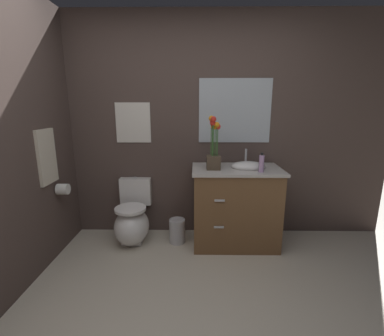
{
  "coord_description": "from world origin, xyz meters",
  "views": [
    {
      "loc": [
        0.07,
        -1.33,
        1.51
      ],
      "look_at": [
        0.04,
        1.36,
        0.88
      ],
      "focal_mm": 24.93,
      "sensor_mm": 36.0,
      "label": 1
    }
  ],
  "objects_px": {
    "vanity_cabinet": "(236,205)",
    "toilet": "(133,221)",
    "flower_vase": "(214,149)",
    "trash_bin": "(177,231)",
    "wall_poster": "(133,123)",
    "toilet_paper_roll": "(63,189)",
    "wall_mirror": "(235,111)",
    "hanging_towel": "(47,157)",
    "soap_bottle": "(261,163)"
  },
  "relations": [
    {
      "from": "flower_vase",
      "to": "hanging_towel",
      "type": "distance_m",
      "value": 1.61
    },
    {
      "from": "flower_vase",
      "to": "toilet",
      "type": "bearing_deg",
      "value": 175.28
    },
    {
      "from": "flower_vase",
      "to": "wall_poster",
      "type": "bearing_deg",
      "value": 159.08
    },
    {
      "from": "wall_poster",
      "to": "toilet_paper_roll",
      "type": "distance_m",
      "value": 1.02
    },
    {
      "from": "trash_bin",
      "to": "wall_mirror",
      "type": "distance_m",
      "value": 1.49
    },
    {
      "from": "wall_mirror",
      "to": "hanging_towel",
      "type": "height_order",
      "value": "wall_mirror"
    },
    {
      "from": "flower_vase",
      "to": "trash_bin",
      "type": "bearing_deg",
      "value": 171.71
    },
    {
      "from": "flower_vase",
      "to": "wall_poster",
      "type": "xyz_separation_m",
      "value": [
        -0.89,
        0.34,
        0.24
      ]
    },
    {
      "from": "toilet_paper_roll",
      "to": "hanging_towel",
      "type": "bearing_deg",
      "value": -114.64
    },
    {
      "from": "toilet",
      "to": "wall_poster",
      "type": "xyz_separation_m",
      "value": [
        -0.0,
        0.27,
        1.08
      ]
    },
    {
      "from": "wall_poster",
      "to": "flower_vase",
      "type": "bearing_deg",
      "value": -20.92
    },
    {
      "from": "vanity_cabinet",
      "to": "soap_bottle",
      "type": "bearing_deg",
      "value": -38.84
    },
    {
      "from": "wall_mirror",
      "to": "toilet_paper_roll",
      "type": "relative_size",
      "value": 7.27
    },
    {
      "from": "soap_bottle",
      "to": "wall_poster",
      "type": "relative_size",
      "value": 0.43
    },
    {
      "from": "flower_vase",
      "to": "hanging_towel",
      "type": "bearing_deg",
      "value": -171.33
    },
    {
      "from": "toilet",
      "to": "wall_poster",
      "type": "distance_m",
      "value": 1.11
    },
    {
      "from": "wall_poster",
      "to": "toilet_paper_roll",
      "type": "bearing_deg",
      "value": -144.24
    },
    {
      "from": "toilet",
      "to": "wall_mirror",
      "type": "relative_size",
      "value": 0.86
    },
    {
      "from": "soap_bottle",
      "to": "wall_mirror",
      "type": "bearing_deg",
      "value": 114.76
    },
    {
      "from": "wall_poster",
      "to": "toilet_paper_roll",
      "type": "relative_size",
      "value": 4.06
    },
    {
      "from": "toilet",
      "to": "hanging_towel",
      "type": "bearing_deg",
      "value": -155.66
    },
    {
      "from": "trash_bin",
      "to": "toilet",
      "type": "bearing_deg",
      "value": 178.07
    },
    {
      "from": "flower_vase",
      "to": "wall_poster",
      "type": "relative_size",
      "value": 1.22
    },
    {
      "from": "wall_mirror",
      "to": "soap_bottle",
      "type": "bearing_deg",
      "value": -65.24
    },
    {
      "from": "soap_bottle",
      "to": "wall_mirror",
      "type": "relative_size",
      "value": 0.24
    },
    {
      "from": "hanging_towel",
      "to": "toilet_paper_roll",
      "type": "bearing_deg",
      "value": 65.36
    },
    {
      "from": "vanity_cabinet",
      "to": "wall_mirror",
      "type": "bearing_deg",
      "value": 90.52
    },
    {
      "from": "toilet",
      "to": "hanging_towel",
      "type": "relative_size",
      "value": 1.33
    },
    {
      "from": "flower_vase",
      "to": "trash_bin",
      "type": "xyz_separation_m",
      "value": [
        -0.39,
        0.06,
        -0.94
      ]
    },
    {
      "from": "vanity_cabinet",
      "to": "flower_vase",
      "type": "xyz_separation_m",
      "value": [
        -0.25,
        -0.05,
        0.63
      ]
    },
    {
      "from": "hanging_towel",
      "to": "toilet",
      "type": "bearing_deg",
      "value": 24.34
    },
    {
      "from": "hanging_towel",
      "to": "wall_mirror",
      "type": "bearing_deg",
      "value": 17.58
    },
    {
      "from": "hanging_towel",
      "to": "soap_bottle",
      "type": "bearing_deg",
      "value": 3.33
    },
    {
      "from": "wall_mirror",
      "to": "hanging_towel",
      "type": "bearing_deg",
      "value": -162.42
    },
    {
      "from": "trash_bin",
      "to": "vanity_cabinet",
      "type": "bearing_deg",
      "value": -0.84
    },
    {
      "from": "trash_bin",
      "to": "wall_mirror",
      "type": "xyz_separation_m",
      "value": [
        0.64,
        0.28,
        1.31
      ]
    },
    {
      "from": "vanity_cabinet",
      "to": "toilet_paper_roll",
      "type": "relative_size",
      "value": 9.51
    },
    {
      "from": "soap_bottle",
      "to": "wall_mirror",
      "type": "xyz_separation_m",
      "value": [
        -0.21,
        0.46,
        0.49
      ]
    },
    {
      "from": "toilet",
      "to": "trash_bin",
      "type": "relative_size",
      "value": 2.54
    },
    {
      "from": "toilet",
      "to": "vanity_cabinet",
      "type": "height_order",
      "value": "vanity_cabinet"
    },
    {
      "from": "soap_bottle",
      "to": "wall_poster",
      "type": "bearing_deg",
      "value": 161.13
    },
    {
      "from": "trash_bin",
      "to": "wall_poster",
      "type": "distance_m",
      "value": 1.32
    },
    {
      "from": "wall_poster",
      "to": "toilet",
      "type": "bearing_deg",
      "value": -90.0
    },
    {
      "from": "toilet_paper_roll",
      "to": "soap_bottle",
      "type": "bearing_deg",
      "value": -0.01
    },
    {
      "from": "vanity_cabinet",
      "to": "flower_vase",
      "type": "height_order",
      "value": "flower_vase"
    },
    {
      "from": "vanity_cabinet",
      "to": "wall_mirror",
      "type": "distance_m",
      "value": 1.05
    },
    {
      "from": "vanity_cabinet",
      "to": "toilet",
      "type": "bearing_deg",
      "value": 178.68
    },
    {
      "from": "toilet",
      "to": "toilet_paper_roll",
      "type": "distance_m",
      "value": 0.8
    },
    {
      "from": "trash_bin",
      "to": "hanging_towel",
      "type": "height_order",
      "value": "hanging_towel"
    },
    {
      "from": "wall_poster",
      "to": "hanging_towel",
      "type": "xyz_separation_m",
      "value": [
        -0.7,
        -0.58,
        -0.28
      ]
    }
  ]
}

